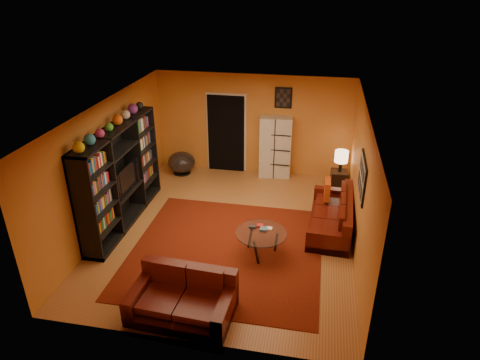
% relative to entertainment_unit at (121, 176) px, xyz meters
% --- Properties ---
extents(floor, '(6.00, 6.00, 0.00)m').
position_rel_entertainment_unit_xyz_m(floor, '(2.27, 0.00, -1.05)').
color(floor, '#935B2D').
rests_on(floor, ground).
extents(ceiling, '(6.00, 6.00, 0.00)m').
position_rel_entertainment_unit_xyz_m(ceiling, '(2.27, 0.00, 1.55)').
color(ceiling, white).
rests_on(ceiling, wall_back).
extents(wall_back, '(6.00, 0.00, 6.00)m').
position_rel_entertainment_unit_xyz_m(wall_back, '(2.27, 3.00, 0.25)').
color(wall_back, '#C5732B').
rests_on(wall_back, floor).
extents(wall_front, '(6.00, 0.00, 6.00)m').
position_rel_entertainment_unit_xyz_m(wall_front, '(2.27, -3.00, 0.25)').
color(wall_front, '#C5732B').
rests_on(wall_front, floor).
extents(wall_left, '(0.00, 6.00, 6.00)m').
position_rel_entertainment_unit_xyz_m(wall_left, '(-0.23, 0.00, 0.25)').
color(wall_left, '#C5732B').
rests_on(wall_left, floor).
extents(wall_right, '(0.00, 6.00, 6.00)m').
position_rel_entertainment_unit_xyz_m(wall_right, '(4.78, 0.00, 0.25)').
color(wall_right, '#C5732B').
rests_on(wall_right, floor).
extents(rug, '(3.60, 3.60, 0.01)m').
position_rel_entertainment_unit_xyz_m(rug, '(2.38, -0.70, -1.04)').
color(rug, '#4F1309').
rests_on(rug, floor).
extents(doorway, '(0.95, 0.10, 2.04)m').
position_rel_entertainment_unit_xyz_m(doorway, '(1.57, 2.96, -0.03)').
color(doorway, black).
rests_on(doorway, floor).
extents(wall_art_right, '(0.03, 1.00, 0.70)m').
position_rel_entertainment_unit_xyz_m(wall_art_right, '(4.75, -0.30, 0.55)').
color(wall_art_right, black).
rests_on(wall_art_right, wall_right).
extents(wall_art_back, '(0.42, 0.03, 0.52)m').
position_rel_entertainment_unit_xyz_m(wall_art_back, '(3.02, 2.98, 1.00)').
color(wall_art_back, black).
rests_on(wall_art_back, wall_back).
extents(entertainment_unit, '(0.45, 3.00, 2.10)m').
position_rel_entertainment_unit_xyz_m(entertainment_unit, '(0.00, 0.00, 0.00)').
color(entertainment_unit, black).
rests_on(entertainment_unit, floor).
extents(tv, '(0.99, 0.13, 0.57)m').
position_rel_entertainment_unit_xyz_m(tv, '(0.05, 0.02, -0.04)').
color(tv, black).
rests_on(tv, entertainment_unit).
extents(sofa, '(0.93, 2.06, 0.85)m').
position_rel_entertainment_unit_xyz_m(sofa, '(4.41, 0.50, -0.76)').
color(sofa, '#450E09').
rests_on(sofa, rug).
extents(loveseat, '(1.64, 1.04, 0.85)m').
position_rel_entertainment_unit_xyz_m(loveseat, '(2.07, -2.41, -0.77)').
color(loveseat, '#450E09').
rests_on(loveseat, rug).
extents(throw_pillow, '(0.12, 0.42, 0.42)m').
position_rel_entertainment_unit_xyz_m(throw_pillow, '(4.22, 1.02, -0.42)').
color(throw_pillow, '#CA4916').
rests_on(throw_pillow, sofa).
extents(coffee_table, '(0.96, 0.96, 0.48)m').
position_rel_entertainment_unit_xyz_m(coffee_table, '(3.04, -0.69, -0.61)').
color(coffee_table, silver).
rests_on(coffee_table, floor).
extents(storage_cabinet, '(0.83, 0.43, 1.60)m').
position_rel_entertainment_unit_xyz_m(storage_cabinet, '(2.89, 2.80, -0.25)').
color(storage_cabinet, beige).
rests_on(storage_cabinet, floor).
extents(bowl_chair, '(0.72, 0.72, 0.58)m').
position_rel_entertainment_unit_xyz_m(bowl_chair, '(0.46, 2.50, -0.74)').
color(bowl_chair, black).
rests_on(bowl_chair, floor).
extents(side_table, '(0.42, 0.42, 0.50)m').
position_rel_entertainment_unit_xyz_m(side_table, '(4.53, 2.30, -0.80)').
color(side_table, black).
rests_on(side_table, floor).
extents(table_lamp, '(0.32, 0.32, 0.53)m').
position_rel_entertainment_unit_xyz_m(table_lamp, '(4.53, 2.30, -0.17)').
color(table_lamp, black).
rests_on(table_lamp, side_table).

